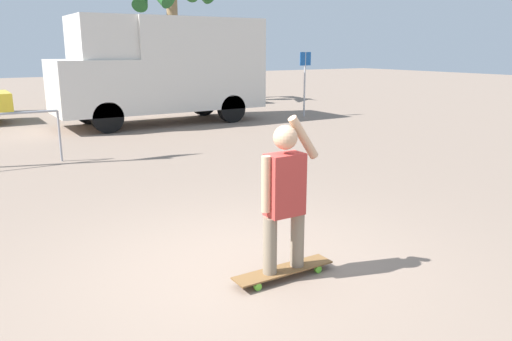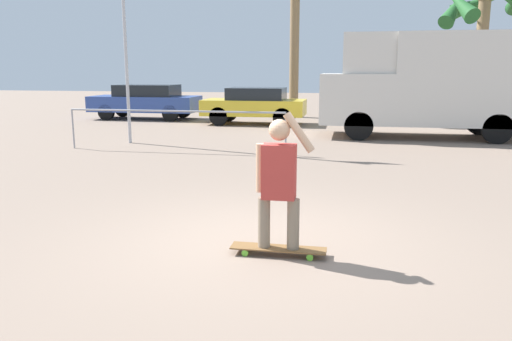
# 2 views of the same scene
# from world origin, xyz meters

# --- Properties ---
(ground_plane) EXTENTS (80.00, 80.00, 0.00)m
(ground_plane) POSITION_xyz_m (0.00, 0.00, 0.00)
(ground_plane) COLOR gray
(skateboard) EXTENTS (1.10, 0.24, 0.09)m
(skateboard) POSITION_xyz_m (0.28, -0.40, 0.08)
(skateboard) COLOR brown
(skateboard) RESTS_ON ground_plane
(person_skateboarder) EXTENTS (0.66, 0.24, 1.57)m
(person_skateboarder) POSITION_xyz_m (0.28, -0.40, 0.93)
(person_skateboarder) COLOR gray
(person_skateboarder) RESTS_ON skateboard
(camper_van) EXTENTS (6.29, 2.30, 3.18)m
(camper_van) POSITION_xyz_m (3.39, 10.51, 1.73)
(camper_van) COLOR black
(camper_van) RESTS_ON ground_plane
(parked_car_yellow) EXTENTS (3.94, 1.77, 1.41)m
(parked_car_yellow) POSITION_xyz_m (-2.64, 13.37, 0.76)
(parked_car_yellow) COLOR black
(parked_car_yellow) RESTS_ON ground_plane
(parked_car_blue) EXTENTS (4.58, 1.80, 1.46)m
(parked_car_blue) POSITION_xyz_m (-7.62, 14.49, 0.78)
(parked_car_blue) COLOR black
(parked_car_blue) RESTS_ON ground_plane
(palm_tree_near_van) EXTENTS (3.56, 3.55, 5.57)m
(palm_tree_near_van) POSITION_xyz_m (6.05, 16.16, 4.39)
(palm_tree_near_van) COLOR #8E704C
(palm_tree_near_van) RESTS_ON ground_plane
(plaza_railing_segment) EXTENTS (5.83, 0.05, 1.08)m
(plaza_railing_segment) POSITION_xyz_m (-3.42, 6.46, 0.93)
(plaza_railing_segment) COLOR #99999E
(plaza_railing_segment) RESTS_ON ground_plane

